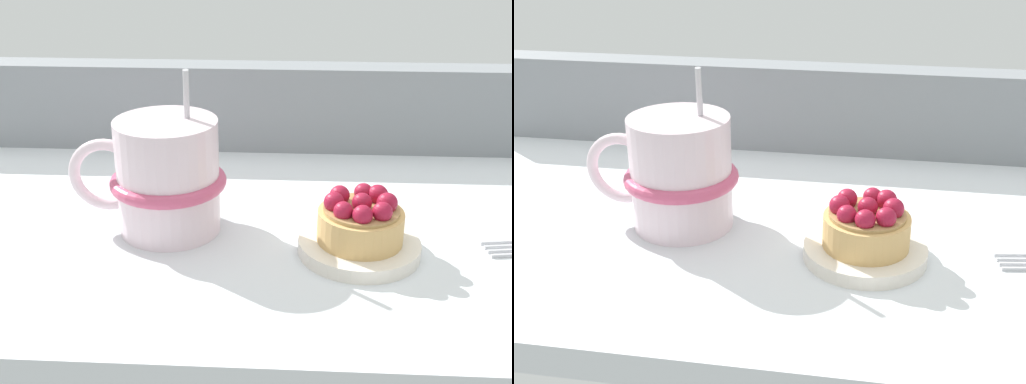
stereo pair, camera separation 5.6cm
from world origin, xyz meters
TOP-DOWN VIEW (x-y plane):
  - ground_plane at (0.00, 0.00)cm, footprint 84.97×42.17cm
  - window_rail_back at (0.00, 18.98)cm, footprint 83.27×4.20cm
  - dessert_plate at (5.65, -5.86)cm, footprint 10.06×10.06cm
  - raspberry_tart at (5.65, -5.85)cm, footprint 7.00×7.00cm
  - coffee_mug at (-10.85, -2.39)cm, footprint 13.71×10.04cm

SIDE VIEW (x-z plane):
  - ground_plane at x=0.00cm, z-range -2.53..0.00cm
  - dessert_plate at x=5.65cm, z-range -0.04..1.13cm
  - raspberry_tart at x=5.65cm, z-range 0.89..5.18cm
  - window_rail_back at x=0.00cm, z-range 0.00..9.68cm
  - coffee_mug at x=-10.85cm, z-range -2.20..12.15cm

